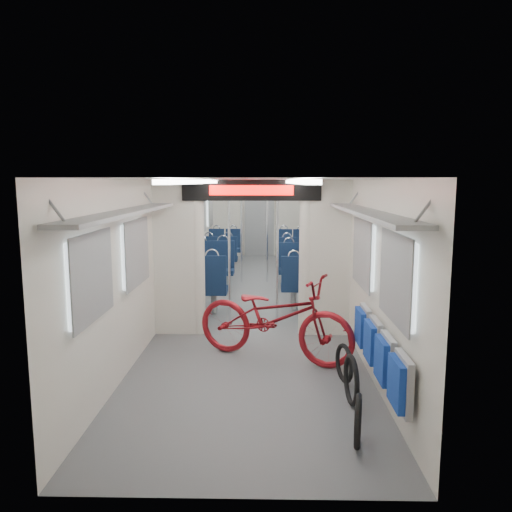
{
  "coord_description": "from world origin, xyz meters",
  "views": [
    {
      "loc": [
        0.21,
        -9.3,
        2.27
      ],
      "look_at": [
        0.05,
        -1.21,
        1.06
      ],
      "focal_mm": 35.0,
      "sensor_mm": 36.0,
      "label": 1
    }
  ],
  "objects_px": {
    "seat_bay_near_right": "(303,271)",
    "seat_bay_far_left": "(222,249)",
    "stanchion_far_right": "(267,232)",
    "bicycle": "(274,317)",
    "bike_hoop_a": "(358,424)",
    "stanchion_near_left": "(229,253)",
    "stanchion_near_right": "(277,253)",
    "flip_bench": "(379,351)",
    "stanchion_far_left": "(241,232)",
    "bike_hoop_c": "(344,365)",
    "bike_hoop_b": "(351,382)",
    "seat_bay_near_left": "(206,272)",
    "seat_bay_far_right": "(295,250)"
  },
  "relations": [
    {
      "from": "stanchion_near_right",
      "to": "stanchion_far_left",
      "type": "relative_size",
      "value": 1.0
    },
    {
      "from": "seat_bay_near_right",
      "to": "seat_bay_far_right",
      "type": "relative_size",
      "value": 0.99
    },
    {
      "from": "seat_bay_far_left",
      "to": "stanchion_far_left",
      "type": "distance_m",
      "value": 1.89
    },
    {
      "from": "seat_bay_far_right",
      "to": "stanchion_far_right",
      "type": "height_order",
      "value": "stanchion_far_right"
    },
    {
      "from": "flip_bench",
      "to": "bike_hoop_a",
      "type": "xyz_separation_m",
      "value": [
        -0.35,
        -0.83,
        -0.37
      ]
    },
    {
      "from": "seat_bay_near_right",
      "to": "stanchion_near_right",
      "type": "distance_m",
      "value": 1.93
    },
    {
      "from": "seat_bay_near_left",
      "to": "seat_bay_far_right",
      "type": "distance_m",
      "value": 3.68
    },
    {
      "from": "bicycle",
      "to": "stanchion_far_left",
      "type": "bearing_deg",
      "value": 31.33
    },
    {
      "from": "stanchion_near_right",
      "to": "flip_bench",
      "type": "bearing_deg",
      "value": -71.92
    },
    {
      "from": "bike_hoop_c",
      "to": "seat_bay_near_right",
      "type": "bearing_deg",
      "value": 92.34
    },
    {
      "from": "flip_bench",
      "to": "stanchion_far_left",
      "type": "relative_size",
      "value": 0.9
    },
    {
      "from": "stanchion_near_left",
      "to": "stanchion_near_right",
      "type": "bearing_deg",
      "value": -0.45
    },
    {
      "from": "bike_hoop_a",
      "to": "stanchion_far_right",
      "type": "bearing_deg",
      "value": 96.12
    },
    {
      "from": "bike_hoop_a",
      "to": "seat_bay_far_right",
      "type": "xyz_separation_m",
      "value": [
        -0.07,
        8.5,
        0.33
      ]
    },
    {
      "from": "bicycle",
      "to": "seat_bay_near_right",
      "type": "xyz_separation_m",
      "value": [
        0.62,
        3.39,
        -0.02
      ]
    },
    {
      "from": "seat_bay_near_right",
      "to": "stanchion_far_right",
      "type": "distance_m",
      "value": 1.89
    },
    {
      "from": "bike_hoop_c",
      "to": "seat_bay_far_left",
      "type": "relative_size",
      "value": 0.23
    },
    {
      "from": "seat_bay_far_left",
      "to": "seat_bay_far_right",
      "type": "bearing_deg",
      "value": -9.24
    },
    {
      "from": "seat_bay_near_right",
      "to": "stanchion_far_left",
      "type": "distance_m",
      "value": 2.12
    },
    {
      "from": "bicycle",
      "to": "seat_bay_far_right",
      "type": "xyz_separation_m",
      "value": [
        0.62,
        6.35,
        -0.01
      ]
    },
    {
      "from": "bike_hoop_a",
      "to": "stanchion_near_left",
      "type": "height_order",
      "value": "stanchion_near_left"
    },
    {
      "from": "stanchion_far_right",
      "to": "bicycle",
      "type": "bearing_deg",
      "value": -89.08
    },
    {
      "from": "seat_bay_near_right",
      "to": "stanchion_far_left",
      "type": "relative_size",
      "value": 0.9
    },
    {
      "from": "bike_hoop_c",
      "to": "bike_hoop_a",
      "type": "bearing_deg",
      "value": -94.02
    },
    {
      "from": "bicycle",
      "to": "seat_bay_far_left",
      "type": "relative_size",
      "value": 1.06
    },
    {
      "from": "stanchion_near_right",
      "to": "seat_bay_near_left",
      "type": "bearing_deg",
      "value": 130.48
    },
    {
      "from": "seat_bay_near_left",
      "to": "bike_hoop_c",
      "type": "bearing_deg",
      "value": -62.61
    },
    {
      "from": "stanchion_near_right",
      "to": "stanchion_far_right",
      "type": "relative_size",
      "value": 1.0
    },
    {
      "from": "seat_bay_near_right",
      "to": "seat_bay_far_left",
      "type": "height_order",
      "value": "seat_bay_near_right"
    },
    {
      "from": "bike_hoop_a",
      "to": "stanchion_near_left",
      "type": "relative_size",
      "value": 0.21
    },
    {
      "from": "stanchion_near_left",
      "to": "stanchion_near_right",
      "type": "height_order",
      "value": "same"
    },
    {
      "from": "flip_bench",
      "to": "stanchion_far_left",
      "type": "bearing_deg",
      "value": 105.13
    },
    {
      "from": "seat_bay_near_left",
      "to": "stanchion_near_left",
      "type": "bearing_deg",
      "value": -70.05
    },
    {
      "from": "bike_hoop_c",
      "to": "stanchion_far_left",
      "type": "xyz_separation_m",
      "value": [
        -1.45,
        5.71,
        0.95
      ]
    },
    {
      "from": "stanchion_near_left",
      "to": "stanchion_far_right",
      "type": "distance_m",
      "value": 3.45
    },
    {
      "from": "bike_hoop_b",
      "to": "seat_bay_near_right",
      "type": "relative_size",
      "value": 0.26
    },
    {
      "from": "stanchion_near_left",
      "to": "stanchion_far_left",
      "type": "relative_size",
      "value": 1.0
    },
    {
      "from": "seat_bay_far_left",
      "to": "stanchion_near_right",
      "type": "xyz_separation_m",
      "value": [
        1.32,
        -5.02,
        0.62
      ]
    },
    {
      "from": "stanchion_far_right",
      "to": "seat_bay_near_left",
      "type": "bearing_deg",
      "value": -122.35
    },
    {
      "from": "bike_hoop_a",
      "to": "bike_hoop_c",
      "type": "height_order",
      "value": "bike_hoop_a"
    },
    {
      "from": "flip_bench",
      "to": "stanchion_far_right",
      "type": "distance_m",
      "value": 6.48
    },
    {
      "from": "stanchion_far_left",
      "to": "seat_bay_near_left",
      "type": "bearing_deg",
      "value": -108.33
    },
    {
      "from": "flip_bench",
      "to": "stanchion_near_right",
      "type": "height_order",
      "value": "stanchion_near_right"
    },
    {
      "from": "seat_bay_near_left",
      "to": "seat_bay_near_right",
      "type": "relative_size",
      "value": 1.09
    },
    {
      "from": "stanchion_far_left",
      "to": "stanchion_far_right",
      "type": "height_order",
      "value": "same"
    },
    {
      "from": "seat_bay_far_left",
      "to": "stanchion_far_left",
      "type": "relative_size",
      "value": 0.87
    },
    {
      "from": "stanchion_far_left",
      "to": "seat_bay_far_right",
      "type": "bearing_deg",
      "value": 47.3
    },
    {
      "from": "seat_bay_far_left",
      "to": "stanchion_near_right",
      "type": "bearing_deg",
      "value": -75.23
    },
    {
      "from": "bike_hoop_a",
      "to": "stanchion_near_right",
      "type": "xyz_separation_m",
      "value": [
        -0.62,
        3.78,
        0.94
      ]
    },
    {
      "from": "seat_bay_near_left",
      "to": "stanchion_far_left",
      "type": "height_order",
      "value": "stanchion_far_left"
    }
  ]
}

